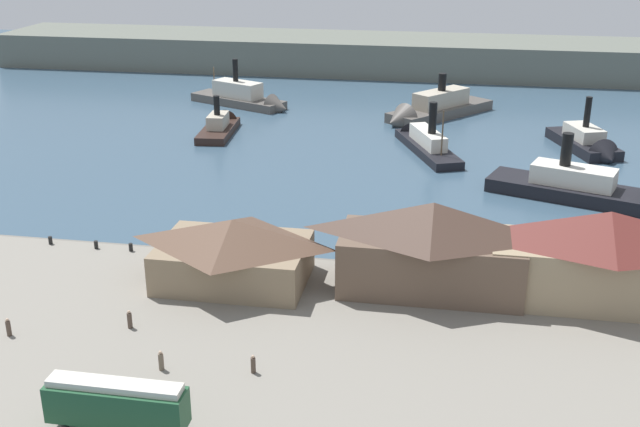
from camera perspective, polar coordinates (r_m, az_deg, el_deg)
name	(u,v)px	position (r m, az deg, el deg)	size (l,w,h in m)	color
ground_plane	(243,249)	(89.79, -5.69, -2.59)	(320.00, 320.00, 0.00)	#385166
quay_promenade	(177,341)	(70.93, -10.47, -9.21)	(110.00, 36.00, 1.20)	gray
seawall_edge	(234,257)	(86.44, -6.33, -3.23)	(110.00, 0.80, 1.00)	#666159
ferry_shed_west_terminal	(233,250)	(78.10, -6.41, -2.70)	(15.03, 10.56, 6.70)	#847056
ferry_shed_east_terminal	(432,246)	(76.22, 8.22, -2.38)	(18.12, 8.66, 9.18)	brown
ferry_shed_central_terminal	(605,257)	(77.70, 20.26, -3.02)	(21.61, 8.03, 9.32)	#998466
street_tram	(116,403)	(58.43, -14.75, -13.33)	(10.23, 2.44, 4.20)	#1E4C2D
pedestrian_walking_west	(8,328)	(74.30, -21.95, -7.80)	(0.43, 0.43, 1.73)	#4C3D33
pedestrian_near_cart	(130,320)	(72.28, -13.83, -7.61)	(0.44, 0.44, 1.76)	#4C3D33
pedestrian_standing_center	(161,361)	(65.60, -11.61, -10.59)	(0.44, 0.44, 1.77)	#6B5B4C
pedestrian_near_east_shed	(253,365)	(64.20, -4.94, -11.02)	(0.40, 0.40, 1.63)	#4C3D33
mooring_post_center_east	(50,240)	(92.56, -19.23, -1.87)	(0.44, 0.44, 0.90)	black
mooring_post_east	(131,247)	(88.14, -13.75, -2.43)	(0.44, 0.44, 0.90)	black
mooring_post_center_west	(96,245)	(89.80, -16.15, -2.22)	(0.44, 0.44, 0.90)	black
ferry_departing_north	(430,110)	(147.80, 8.09, 7.53)	(21.00, 23.91, 10.24)	#514C47
ferry_approaching_east	(247,98)	(156.50, -5.41, 8.42)	(22.72, 14.33, 10.87)	#514C47
ferry_moored_east	(221,125)	(138.77, -7.32, 6.46)	(6.25, 16.51, 8.52)	black
ferry_moored_west	(589,144)	(132.48, 19.19, 4.83)	(10.93, 18.24, 10.45)	black
ferry_outer_harbor	(594,191)	(109.52, 19.50, 1.58)	(24.87, 14.18, 10.95)	black
ferry_approaching_west	(423,141)	(128.42, 7.57, 5.33)	(12.48, 22.33, 9.98)	black
far_headland	(362,54)	(193.01, 3.11, 11.64)	(180.00, 24.00, 8.00)	#60665B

